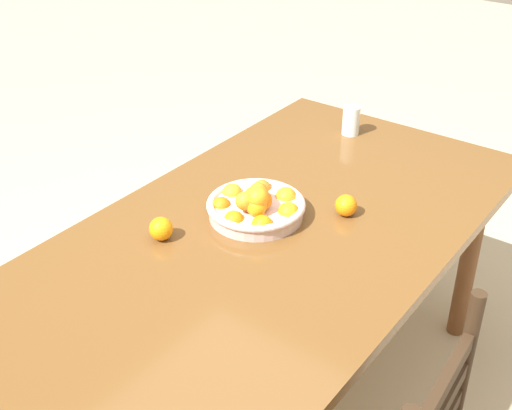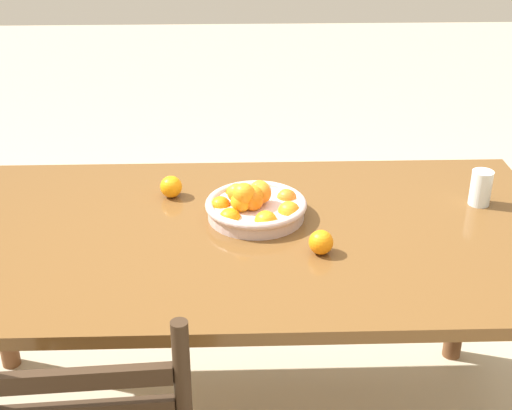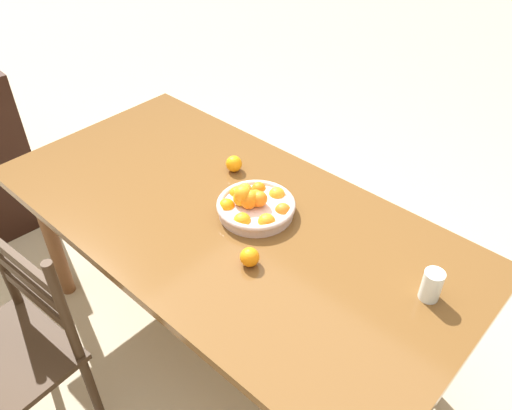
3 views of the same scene
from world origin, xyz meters
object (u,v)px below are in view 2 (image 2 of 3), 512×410
(dining_table, at_px, (230,254))
(orange_loose_0, at_px, (321,242))
(orange_loose_1, at_px, (171,187))
(fruit_bowl, at_px, (255,205))
(drinking_glass, at_px, (481,188))

(dining_table, height_order, orange_loose_0, orange_loose_0)
(dining_table, xyz_separation_m, orange_loose_1, (0.18, -0.23, 0.12))
(dining_table, height_order, fruit_bowl, fruit_bowl)
(fruit_bowl, relative_size, orange_loose_1, 4.37)
(dining_table, bearing_deg, orange_loose_1, -50.82)
(orange_loose_1, bearing_deg, orange_loose_0, 139.96)
(dining_table, distance_m, fruit_bowl, 0.16)
(orange_loose_1, bearing_deg, dining_table, 129.18)
(orange_loose_0, bearing_deg, orange_loose_1, -40.04)
(dining_table, bearing_deg, drinking_glass, -169.39)
(fruit_bowl, height_order, orange_loose_0, fruit_bowl)
(dining_table, bearing_deg, orange_loose_0, 151.09)
(fruit_bowl, relative_size, drinking_glass, 2.74)
(orange_loose_0, height_order, drinking_glass, drinking_glass)
(fruit_bowl, bearing_deg, orange_loose_0, 129.03)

